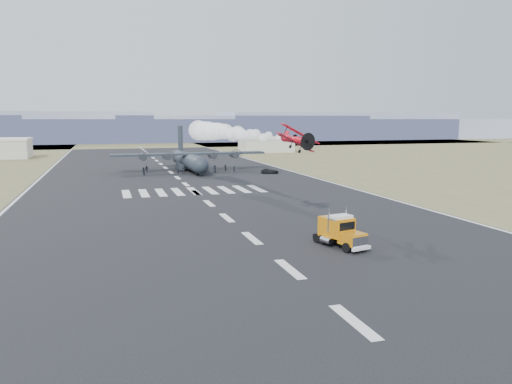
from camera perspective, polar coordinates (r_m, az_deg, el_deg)
name	(u,v)px	position (r m, az deg, el deg)	size (l,w,h in m)	color
ground	(290,269)	(44.45, 3.88, -8.78)	(500.00, 500.00, 0.00)	black
scrub_far	(136,144)	(270.48, -13.52, 5.35)	(500.00, 80.00, 0.00)	brown
runway_markings	(186,184)	(101.71, -8.04, 0.88)	(60.00, 260.00, 0.01)	silver
ridge_seg_c	(10,127)	(303.92, -26.31, 6.63)	(150.00, 50.00, 17.00)	#858EA9
ridge_seg_d	(133,130)	(300.19, -13.89, 6.85)	(150.00, 50.00, 13.00)	#858EA9
ridge_seg_e	(241,128)	(310.29, -1.73, 7.32)	(150.00, 50.00, 15.00)	#858EA9
ridge_seg_f	(337,126)	(333.00, 9.23, 7.46)	(150.00, 50.00, 17.00)	#858EA9
ridge_seg_g	(422,129)	(366.04, 18.49, 6.89)	(150.00, 50.00, 13.00)	#858EA9
hangar_right	(266,144)	(199.56, 1.17, 5.46)	(20.50, 12.50, 5.90)	#B1AE9D
semi_truck	(340,231)	(52.34, 9.53, -4.42)	(3.87, 7.49, 3.29)	black
aerobatic_biplane	(296,139)	(63.32, 4.59, 6.04)	(5.72, 5.62, 3.81)	red
smoke_trail	(213,131)	(91.42, -4.90, 6.92)	(7.19, 37.72, 3.88)	white
transport_aircraft	(188,159)	(129.19, -7.75, 3.76)	(38.89, 32.04, 11.25)	#212831
support_vehicle	(270,171)	(120.77, 1.58, 2.42)	(2.02, 4.38, 1.22)	black
crew_a	(178,171)	(120.72, -8.88, 2.42)	(0.60, 0.49, 1.63)	black
crew_b	(225,168)	(125.86, -3.53, 2.75)	(0.81, 0.50, 1.66)	black
crew_c	(183,170)	(121.34, -8.33, 2.47)	(1.08, 0.50, 1.67)	black
crew_d	(147,169)	(124.92, -12.38, 2.57)	(1.07, 0.55, 1.83)	black
crew_e	(215,169)	(123.19, -4.72, 2.67)	(0.92, 0.56, 1.88)	black
crew_f	(207,168)	(125.94, -5.64, 2.71)	(1.45, 0.47, 1.56)	black
crew_g	(234,169)	(123.97, -2.53, 2.66)	(0.58, 0.48, 1.59)	black
crew_h	(143,171)	(119.40, -12.74, 2.31)	(0.92, 0.57, 1.89)	black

